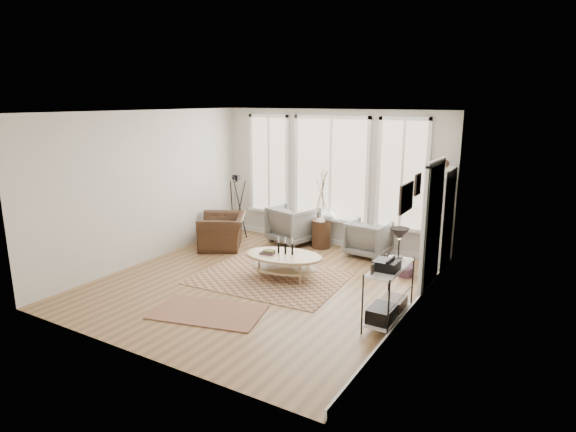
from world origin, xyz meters
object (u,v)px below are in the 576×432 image
Objects in this scene: coffee_table at (283,260)px; armchair_right at (369,238)px; armchair_left at (293,225)px; side_table at (322,210)px; accent_chair at (223,231)px; low_shelf at (389,288)px; bookcase at (440,220)px.

armchair_right is at bearing 67.31° from coffee_table.
armchair_left is 1.77m from armchair_right.
accent_chair is at bearing -150.18° from side_table.
armchair_right is at bearing -163.56° from armchair_left.
low_shelf is 1.65× the size of armchair_right.
accent_chair is at bearing 156.06° from coffee_table.
bookcase reaches higher than armchair_right.
side_table is (0.70, -0.01, 0.40)m from armchair_left.
armchair_left is at bearing 102.10° from accent_chair.
armchair_left is 0.84× the size of accent_chair.
armchair_right is (-1.41, 0.18, -0.60)m from bookcase.
low_shelf is 2.30m from coffee_table.
armchair_right reaches higher than coffee_table.
coffee_table is at bearing 35.11° from accent_chair.
side_table is (-2.48, 0.17, -0.14)m from bookcase.
armchair_left is (-0.94, 1.97, 0.07)m from coffee_table.
low_shelf is at bearing -18.55° from coffee_table.
coffee_table is at bearing 131.93° from armchair_left.
bookcase is at bearing 88.72° from low_shelf.
low_shelf reaches higher than accent_chair.
armchair_right is at bearing 0.46° from side_table.
bookcase reaches higher than low_shelf.
low_shelf is at bearing 37.82° from accent_chair.
low_shelf is at bearing -91.28° from bookcase.
armchair_right is at bearing 116.58° from low_shelf.
side_table is 2.15m from accent_chair.
armchair_left is at bearing 176.70° from bookcase.
armchair_right is 1.16m from side_table.
low_shelf is 4.13m from armchair_left.
coffee_table is at bearing -82.88° from side_table.
accent_chair reaches higher than coffee_table.
bookcase is 4.43m from accent_chair.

